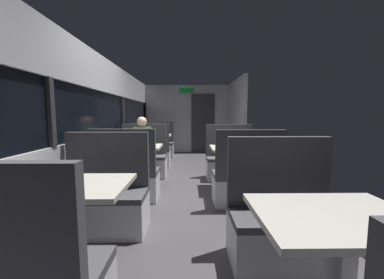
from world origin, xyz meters
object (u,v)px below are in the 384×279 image
Objects in this scene: dining_table_front_aisle at (334,230)px; bench_mid_window_facing_end at (126,179)px; bench_far_window_facing_entry at (158,146)px; bench_near_window_facing_entry at (104,201)px; bench_mid_window_facing_entry at (144,161)px; seated_passenger at (143,152)px; dining_table_far_window at (155,138)px; bench_rear_aisle_facing_entry at (230,162)px; dining_table_near_window at (73,196)px; dining_table_rear_aisle at (237,153)px; bench_far_window_facing_end at (151,153)px; dining_table_mid_window at (136,151)px; bench_front_aisle_facing_entry at (283,225)px; bench_rear_aisle_facing_end at (246,182)px; coffee_cup_primary at (144,144)px.

bench_mid_window_facing_end is at bearing 128.55° from dining_table_front_aisle.
bench_near_window_facing_entry is at bearing -90.00° from bench_far_window_facing_entry.
seated_passenger reaches higher than bench_mid_window_facing_entry.
dining_table_far_window is 0.82× the size of bench_rear_aisle_facing_entry.
dining_table_near_window is 3.06m from bench_mid_window_facing_entry.
bench_rear_aisle_facing_entry is 0.87× the size of seated_passenger.
bench_near_window_facing_entry is 0.87× the size of seated_passenger.
bench_far_window_facing_entry is at bearing 118.88° from dining_table_rear_aisle.
bench_mid_window_facing_end is 2.35m from bench_far_window_facing_end.
bench_mid_window_facing_entry reaches higher than dining_table_near_window.
bench_rear_aisle_facing_entry is at bearing -54.89° from bench_far_window_facing_entry.
bench_mid_window_facing_entry is at bearing 173.62° from bench_rear_aisle_facing_entry.
bench_rear_aisle_facing_entry is at bearing 33.81° from bench_mid_window_facing_end.
bench_far_window_facing_entry is at bearing 90.00° from bench_near_window_facing_entry.
dining_table_mid_window is 2.89m from bench_front_aisle_facing_entry.
bench_far_window_facing_end is at bearing 125.11° from bench_rear_aisle_facing_end.
dining_table_front_aisle is 0.82× the size of bench_rear_aisle_facing_end.
bench_front_aisle_facing_entry is (1.79, -5.29, 0.00)m from bench_far_window_facing_entry.
dining_table_near_window is 0.82× the size of bench_mid_window_facing_entry.
bench_far_window_facing_entry is at bearing 90.00° from dining_table_mid_window.
bench_near_window_facing_entry is at bearing -141.06° from dining_table_rear_aisle.
dining_table_rear_aisle is at bearing -61.12° from bench_far_window_facing_entry.
bench_rear_aisle_facing_end is (1.79, 0.75, 0.00)m from bench_near_window_facing_entry.
bench_far_window_facing_end is 1.00× the size of bench_far_window_facing_entry.
dining_table_front_aisle is at bearing -90.00° from bench_front_aisle_facing_entry.
seated_passenger is (0.00, 2.27, 0.21)m from bench_near_window_facing_entry.
dining_table_mid_window is at bearing 90.00° from dining_table_near_window.
dining_table_mid_window is at bearing 121.28° from dining_table_front_aisle.
bench_mid_window_facing_end is at bearing 90.00° from dining_table_near_window.
seated_passenger reaches higher than dining_table_mid_window.
dining_table_near_window is 0.82× the size of bench_rear_aisle_facing_end.
coffee_cup_primary is (0.15, -1.70, 0.46)m from bench_far_window_facing_end.
bench_rear_aisle_facing_entry is at bearing -6.38° from bench_mid_window_facing_entry.
dining_table_far_window is at bearing -90.00° from bench_far_window_facing_entry.
coffee_cup_primary is at bearing -87.20° from bench_far_window_facing_entry.
dining_table_far_window is at bearing 118.88° from bench_rear_aisle_facing_end.
dining_table_rear_aisle is at bearing -45.89° from bench_far_window_facing_end.
bench_far_window_facing_end is 1.40m from bench_far_window_facing_entry.
bench_mid_window_facing_entry is at bearing -90.00° from bench_far_window_facing_entry.
dining_table_far_window is 2.59m from bench_rear_aisle_facing_entry.
bench_front_aisle_facing_entry is (1.79, -2.25, -0.31)m from dining_table_mid_window.
coffee_cup_primary is (0.15, -0.76, 0.46)m from bench_mid_window_facing_entry.
dining_table_near_window is at bearing -176.82° from bench_front_aisle_facing_entry.
bench_far_window_facing_entry is 4.33m from bench_rear_aisle_facing_end.
bench_near_window_facing_entry is at bearing -90.00° from dining_table_far_window.
dining_table_far_window and dining_table_front_aisle have the same top height.
bench_near_window_facing_entry and bench_far_window_facing_end have the same top height.
bench_near_window_facing_entry is 1.00× the size of bench_front_aisle_facing_entry.
bench_mid_window_facing_end reaches higher than coffee_cup_primary.
seated_passenger reaches higher than bench_front_aisle_facing_entry.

